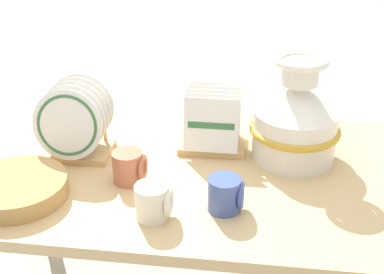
{
  "coord_description": "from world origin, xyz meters",
  "views": [
    {
      "loc": [
        0.18,
        -1.4,
        1.47
      ],
      "look_at": [
        0.0,
        0.0,
        0.73
      ],
      "focal_mm": 50.0,
      "sensor_mm": 36.0,
      "label": 1
    }
  ],
  "objects": [
    {
      "name": "ceramic_vase",
      "position": [
        0.31,
        0.11,
        0.76
      ],
      "size": [
        0.28,
        0.28,
        0.33
      ],
      "color": "white",
      "rests_on": "display_table"
    },
    {
      "name": "dish_rack_square_plates",
      "position": [
        0.05,
        0.15,
        0.69
      ],
      "size": [
        0.21,
        0.18,
        0.2
      ],
      "color": "tan",
      "rests_on": "display_table"
    },
    {
      "name": "mug_terracotta_glaze",
      "position": [
        -0.17,
        -0.09,
        0.67
      ],
      "size": [
        0.1,
        0.09,
        0.1
      ],
      "color": "#B76647",
      "rests_on": "display_table"
    },
    {
      "name": "mug_cobalt_glaze",
      "position": [
        0.12,
        -0.2,
        0.67
      ],
      "size": [
        0.1,
        0.09,
        0.1
      ],
      "color": "#42569E",
      "rests_on": "display_table"
    },
    {
      "name": "display_table",
      "position": [
        0.0,
        0.0,
        0.56
      ],
      "size": [
        1.44,
        0.82,
        0.62
      ],
      "color": "tan",
      "rests_on": "ground_plane"
    },
    {
      "name": "wicker_charger_stack",
      "position": [
        -0.47,
        -0.22,
        0.65
      ],
      "size": [
        0.28,
        0.28,
        0.05
      ],
      "color": "tan",
      "rests_on": "display_table"
    },
    {
      "name": "mug_cream_glaze",
      "position": [
        -0.07,
        -0.26,
        0.67
      ],
      "size": [
        0.1,
        0.09,
        0.1
      ],
      "color": "silver",
      "rests_on": "display_table"
    },
    {
      "name": "dish_rack_round_plates",
      "position": [
        -0.38,
        0.04,
        0.72
      ],
      "size": [
        0.22,
        0.19,
        0.24
      ],
      "color": "tan",
      "rests_on": "display_table"
    }
  ]
}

